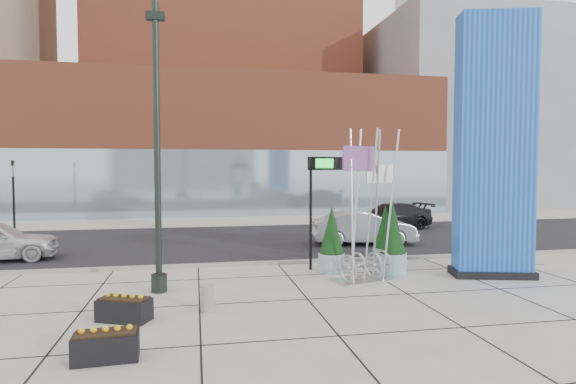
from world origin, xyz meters
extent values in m
plane|color=#9E9991|center=(0.00, 0.00, 0.00)|extent=(160.00, 160.00, 0.00)
cube|color=black|center=(0.00, 10.00, 0.01)|extent=(80.00, 12.00, 0.02)
cube|color=gray|center=(0.00, 4.00, 0.06)|extent=(80.00, 0.30, 0.12)
cube|color=#A2492F|center=(1.00, 27.00, 5.50)|extent=(34.00, 10.00, 11.00)
cube|color=#8CA5B2|center=(1.00, 22.20, 2.50)|extent=(34.00, 0.60, 5.00)
cube|color=slate|center=(26.00, 32.00, 9.00)|extent=(20.00, 18.00, 18.00)
cube|color=#0B47AF|center=(7.81, 0.60, 4.41)|extent=(2.62, 1.56, 8.83)
cube|color=black|center=(7.81, 0.60, 0.12)|extent=(2.86, 1.80, 0.25)
cylinder|color=black|center=(-3.17, 0.63, 4.26)|extent=(0.19, 0.19, 8.52)
cylinder|color=black|center=(-3.17, 0.63, 0.27)|extent=(0.47, 0.47, 0.53)
cube|color=black|center=(-3.17, 0.63, 8.09)|extent=(0.55, 0.27, 0.23)
cube|color=#B9BCBE|center=(3.41, 0.88, 0.03)|extent=(2.41, 1.64, 0.06)
cylinder|color=#B9BCBE|center=(2.71, 0.68, 2.50)|extent=(0.09, 0.09, 5.00)
cylinder|color=#B9BCBE|center=(3.11, 1.03, 2.50)|extent=(0.09, 0.09, 5.00)
cylinder|color=#B9BCBE|center=(3.51, 0.78, 2.50)|extent=(0.09, 0.09, 5.00)
cylinder|color=#B9BCBE|center=(3.96, 1.08, 2.50)|extent=(0.09, 0.09, 5.00)
cylinder|color=#B9BCBE|center=(4.21, 0.63, 2.50)|extent=(0.09, 0.09, 5.00)
torus|color=#B9BCBE|center=(2.66, 0.78, 0.48)|extent=(0.31, 0.90, 0.91)
torus|color=#B9BCBE|center=(3.16, 0.98, 0.48)|extent=(0.31, 0.90, 0.91)
torus|color=#B9BCBE|center=(3.66, 0.78, 0.48)|extent=(0.31, 0.90, 0.91)
torus|color=#B9BCBE|center=(4.16, 0.98, 0.48)|extent=(0.31, 0.90, 0.91)
cube|color=red|center=(3.11, 0.88, 4.00)|extent=(1.24, 0.50, 0.80)
cube|color=#B9BCBE|center=(4.01, 0.98, 3.50)|extent=(0.99, 0.21, 0.60)
cylinder|color=gray|center=(-1.80, -1.63, 0.35)|extent=(0.36, 0.36, 0.69)
cylinder|color=black|center=(2.00, 2.80, 2.02)|extent=(0.10, 0.10, 4.05)
cube|color=black|center=(2.87, 2.80, 3.85)|extent=(1.93, 0.34, 0.48)
cube|color=#19D833|center=(2.48, 2.69, 3.85)|extent=(0.67, 0.08, 0.34)
cylinder|color=#87B6B4|center=(5.02, 3.19, 0.32)|extent=(0.92, 0.92, 0.64)
cylinder|color=black|center=(5.02, 3.19, 0.64)|extent=(0.85, 0.85, 0.06)
cone|color=black|center=(5.02, 3.19, 1.47)|extent=(0.83, 0.83, 1.65)
cylinder|color=#87B6B4|center=(4.72, 1.80, 0.35)|extent=(1.00, 1.00, 0.70)
cylinder|color=black|center=(4.72, 1.80, 0.70)|extent=(0.92, 0.92, 0.06)
cone|color=black|center=(4.72, 1.80, 1.61)|extent=(0.90, 0.90, 1.81)
cylinder|color=#87B6B4|center=(2.65, 2.32, 0.33)|extent=(0.94, 0.94, 0.66)
cylinder|color=black|center=(2.65, 2.32, 0.66)|extent=(0.87, 0.87, 0.06)
cone|color=black|center=(2.65, 2.32, 1.51)|extent=(0.85, 0.85, 1.70)
cube|color=black|center=(-3.80, -2.00, 0.26)|extent=(1.38, 1.07, 0.53)
cube|color=black|center=(-3.80, -2.00, 0.55)|extent=(1.26, 0.95, 0.05)
cube|color=black|center=(-3.80, -4.42, 0.26)|extent=(1.26, 0.69, 0.52)
cube|color=black|center=(-3.80, -4.42, 0.54)|extent=(1.16, 0.59, 0.05)
imported|color=#A5A8AD|center=(5.80, 7.74, 0.81)|extent=(5.08, 2.30, 1.62)
imported|color=black|center=(9.28, 12.88, 0.77)|extent=(5.63, 3.15, 1.54)
cylinder|color=black|center=(-12.00, 15.00, 1.60)|extent=(0.12, 0.12, 3.20)
imported|color=black|center=(-12.00, 15.00, 3.65)|extent=(0.15, 0.18, 0.90)
camera|label=1|loc=(-2.08, -14.01, 3.73)|focal=30.00mm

